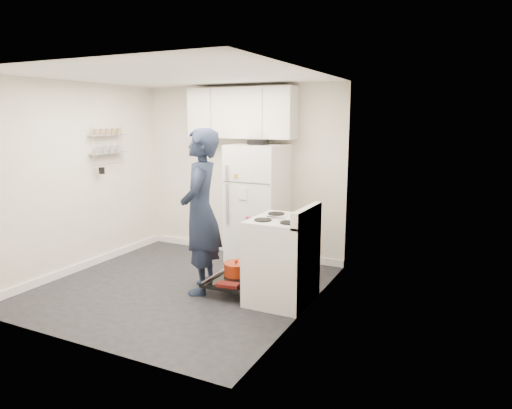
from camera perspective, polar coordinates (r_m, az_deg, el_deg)
The scene contains 7 objects.
room at distance 5.48m, azimuth -9.85°, elevation 1.95°, with size 3.21×3.21×2.51m.
electric_range at distance 5.13m, azimuth 3.13°, elevation -7.01°, with size 0.66×0.76×1.10m.
open_oven_door at distance 5.51m, azimuth -2.58°, elevation -8.74°, with size 0.55×0.70×0.23m.
refrigerator at distance 6.34m, azimuth 0.22°, elevation -0.03°, with size 0.72×0.74×1.75m.
upper_cabinets at distance 6.54m, azimuth -1.84°, elevation 11.36°, with size 1.60×0.33×0.70m, color silver.
wall_shelf_rack at distance 6.74m, azimuth -18.07°, elevation 7.21°, with size 0.14×0.60×0.61m.
person at distance 5.33m, azimuth -6.93°, elevation -0.90°, with size 0.70×0.46×1.92m, color #192137.
Camera 1 is at (3.15, -4.35, 2.03)m, focal length 32.00 mm.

